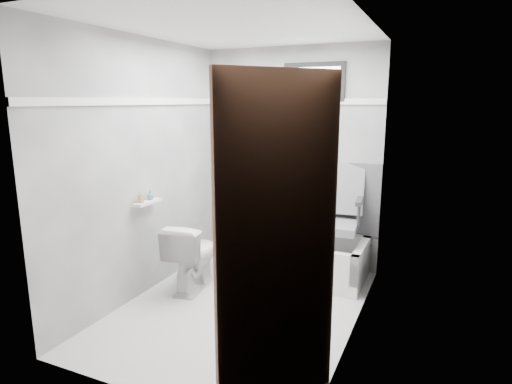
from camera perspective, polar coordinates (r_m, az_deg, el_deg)
The scene contains 19 objects.
floor at distance 3.99m, azimuth -2.11°, elevation -15.17°, with size 2.60×2.60×0.00m, color white.
ceiling at distance 3.60m, azimuth -2.43°, elevation 21.24°, with size 2.60×2.60×0.00m, color silver.
wall_back at distance 4.79m, azimuth 4.63°, elevation 4.51°, with size 2.00×0.02×2.40m, color slate.
wall_front at distance 2.53m, azimuth -15.37°, elevation -2.68°, with size 2.00×0.02×2.40m, color slate.
wall_left at distance 4.14m, azimuth -14.80°, elevation 2.96°, with size 0.02×2.60×2.40m, color slate.
wall_right at distance 3.29m, azimuth 13.55°, elevation 0.77°, with size 0.02×2.60×2.40m, color slate.
bathtub at distance 4.63m, azimuth 5.01°, elevation -8.41°, with size 1.50×0.70×0.42m, color white, non-canonical shape.
office_chair at distance 4.43m, azimuth 9.96°, elevation -3.38°, with size 0.62×0.62×1.08m, color slate, non-canonical shape.
toilet at distance 4.30m, azimuth -8.45°, elevation -8.36°, with size 0.38×0.68×0.67m, color silver.
door at distance 2.16m, azimuth 6.32°, elevation -10.51°, with size 0.78×0.78×2.00m, color brown, non-canonical shape.
window at distance 4.66m, azimuth 7.74°, elevation 14.33°, with size 0.66×0.04×0.40m, color black, non-canonical shape.
backerboard at distance 4.78m, azimuth 7.34°, elevation -0.45°, with size 1.50×0.02×0.78m, color #4C4C4F.
trim_back at distance 4.74m, azimuth 4.71°, elevation 11.94°, with size 2.00×0.02×0.06m, color white.
trim_left at distance 4.08m, azimuth -15.13°, elevation 11.57°, with size 0.02×2.60×0.06m, color white.
pole at distance 4.61m, azimuth 3.02°, elevation 2.34°, with size 0.02×0.02×1.95m, color white.
shelf at distance 4.11m, azimuth -14.25°, elevation -1.33°, with size 0.10×0.32×0.03m, color white.
soap_bottle_a at distance 4.05m, azimuth -15.10°, elevation -0.65°, with size 0.04×0.04×0.09m, color #A28151.
soap_bottle_b at distance 4.15m, azimuth -13.89°, elevation -0.34°, with size 0.07×0.07×0.09m, color teal.
faucet at distance 4.96m, azimuth 2.21°, elevation -2.87°, with size 0.26×0.10×0.16m, color silver, non-canonical shape.
Camera 1 is at (1.57, -3.18, 1.82)m, focal length 30.00 mm.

